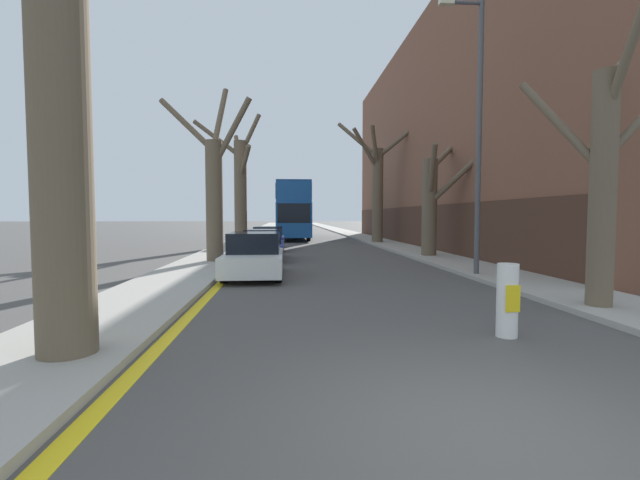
{
  "coord_description": "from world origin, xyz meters",
  "views": [
    {
      "loc": [
        -1.77,
        -3.43,
        1.93
      ],
      "look_at": [
        0.64,
        26.87,
        0.2
      ],
      "focal_mm": 24.0,
      "sensor_mm": 36.0,
      "label": 1
    }
  ],
  "objects_px": {
    "street_tree_left_2": "(240,185)",
    "traffic_bollard": "(507,300)",
    "street_tree_right_1": "(432,201)",
    "double_decker_bus": "(293,208)",
    "street_tree_right_2": "(377,186)",
    "parked_car_1": "(263,245)",
    "lamp_post": "(476,125)",
    "street_tree_right_0": "(606,167)",
    "parked_car_2": "(268,239)",
    "street_tree_left_0": "(61,79)",
    "street_tree_left_1": "(214,188)",
    "parked_car_0": "(254,256)"
  },
  "relations": [
    {
      "from": "street_tree_left_2",
      "to": "traffic_bollard",
      "type": "height_order",
      "value": "street_tree_left_2"
    },
    {
      "from": "street_tree_right_1",
      "to": "double_decker_bus",
      "type": "xyz_separation_m",
      "value": [
        -6.09,
        16.52,
        -0.04
      ]
    },
    {
      "from": "street_tree_right_2",
      "to": "parked_car_1",
      "type": "bearing_deg",
      "value": -124.91
    },
    {
      "from": "lamp_post",
      "to": "street_tree_left_2",
      "type": "bearing_deg",
      "value": 120.12
    },
    {
      "from": "street_tree_right_0",
      "to": "double_decker_bus",
      "type": "xyz_separation_m",
      "value": [
        -5.79,
        27.53,
        -0.34
      ]
    },
    {
      "from": "parked_car_2",
      "to": "traffic_bollard",
      "type": "xyz_separation_m",
      "value": [
        4.5,
        -17.75,
        -0.04
      ]
    },
    {
      "from": "parked_car_1",
      "to": "street_tree_right_0",
      "type": "bearing_deg",
      "value": -55.49
    },
    {
      "from": "street_tree_left_0",
      "to": "street_tree_right_0",
      "type": "xyz_separation_m",
      "value": [
        9.25,
        2.21,
        -0.81
      ]
    },
    {
      "from": "double_decker_bus",
      "to": "traffic_bollard",
      "type": "height_order",
      "value": "double_decker_bus"
    },
    {
      "from": "street_tree_left_1",
      "to": "street_tree_right_0",
      "type": "relative_size",
      "value": 1.07
    },
    {
      "from": "street_tree_left_1",
      "to": "double_decker_bus",
      "type": "bearing_deg",
      "value": 79.27
    },
    {
      "from": "parked_car_1",
      "to": "street_tree_left_2",
      "type": "bearing_deg",
      "value": 101.94
    },
    {
      "from": "street_tree_right_0",
      "to": "lamp_post",
      "type": "bearing_deg",
      "value": 96.13
    },
    {
      "from": "street_tree_left_0",
      "to": "parked_car_0",
      "type": "distance_m",
      "value": 8.53
    },
    {
      "from": "double_decker_bus",
      "to": "parked_car_0",
      "type": "xyz_separation_m",
      "value": [
        -1.57,
        -22.0,
        -1.9
      ]
    },
    {
      "from": "street_tree_right_2",
      "to": "parked_car_1",
      "type": "relative_size",
      "value": 2.14
    },
    {
      "from": "parked_car_2",
      "to": "lamp_post",
      "type": "height_order",
      "value": "lamp_post"
    },
    {
      "from": "double_decker_bus",
      "to": "parked_car_2",
      "type": "bearing_deg",
      "value": -97.86
    },
    {
      "from": "street_tree_left_1",
      "to": "street_tree_left_2",
      "type": "distance_m",
      "value": 10.62
    },
    {
      "from": "street_tree_right_2",
      "to": "parked_car_0",
      "type": "height_order",
      "value": "street_tree_right_2"
    },
    {
      "from": "street_tree_left_1",
      "to": "street_tree_right_1",
      "type": "height_order",
      "value": "street_tree_left_1"
    },
    {
      "from": "lamp_post",
      "to": "street_tree_right_1",
      "type": "bearing_deg",
      "value": 82.59
    },
    {
      "from": "double_decker_bus",
      "to": "traffic_bollard",
      "type": "xyz_separation_m",
      "value": [
        2.93,
        -29.15,
        -1.97
      ]
    },
    {
      "from": "street_tree_right_0",
      "to": "street_tree_right_2",
      "type": "height_order",
      "value": "street_tree_right_2"
    },
    {
      "from": "double_decker_bus",
      "to": "lamp_post",
      "type": "bearing_deg",
      "value": -76.93
    },
    {
      "from": "parked_car_2",
      "to": "traffic_bollard",
      "type": "relative_size",
      "value": 3.57
    },
    {
      "from": "street_tree_right_0",
      "to": "parked_car_1",
      "type": "bearing_deg",
      "value": 124.51
    },
    {
      "from": "street_tree_right_1",
      "to": "lamp_post",
      "type": "distance_m",
      "value": 6.62
    },
    {
      "from": "street_tree_right_1",
      "to": "street_tree_right_2",
      "type": "distance_m",
      "value": 10.19
    },
    {
      "from": "street_tree_right_1",
      "to": "parked_car_0",
      "type": "relative_size",
      "value": 1.45
    },
    {
      "from": "double_decker_bus",
      "to": "parked_car_1",
      "type": "bearing_deg",
      "value": -95.35
    },
    {
      "from": "lamp_post",
      "to": "street_tree_left_1",
      "type": "bearing_deg",
      "value": 152.19
    },
    {
      "from": "street_tree_left_0",
      "to": "street_tree_left_1",
      "type": "xyz_separation_m",
      "value": [
        0.02,
        11.6,
        -0.66
      ]
    },
    {
      "from": "street_tree_left_0",
      "to": "traffic_bollard",
      "type": "distance_m",
      "value": 7.13
    },
    {
      "from": "street_tree_left_1",
      "to": "street_tree_right_2",
      "type": "xyz_separation_m",
      "value": [
        9.11,
        11.71,
        0.94
      ]
    },
    {
      "from": "street_tree_left_1",
      "to": "double_decker_bus",
      "type": "relative_size",
      "value": 0.69
    },
    {
      "from": "double_decker_bus",
      "to": "parked_car_2",
      "type": "xyz_separation_m",
      "value": [
        -1.57,
        -11.4,
        -1.92
      ]
    },
    {
      "from": "street_tree_left_1",
      "to": "street_tree_left_2",
      "type": "bearing_deg",
      "value": 90.51
    },
    {
      "from": "street_tree_left_1",
      "to": "double_decker_bus",
      "type": "xyz_separation_m",
      "value": [
        3.44,
        18.14,
        -0.49
      ]
    },
    {
      "from": "street_tree_left_2",
      "to": "parked_car_2",
      "type": "relative_size",
      "value": 2.06
    },
    {
      "from": "street_tree_right_0",
      "to": "street_tree_right_1",
      "type": "height_order",
      "value": "street_tree_right_0"
    },
    {
      "from": "street_tree_left_1",
      "to": "street_tree_left_2",
      "type": "relative_size",
      "value": 0.86
    },
    {
      "from": "parked_car_1",
      "to": "lamp_post",
      "type": "distance_m",
      "value": 9.93
    },
    {
      "from": "parked_car_2",
      "to": "lamp_post",
      "type": "xyz_separation_m",
      "value": [
        6.85,
        -11.33,
        4.09
      ]
    },
    {
      "from": "parked_car_0",
      "to": "lamp_post",
      "type": "distance_m",
      "value": 8.0
    },
    {
      "from": "parked_car_0",
      "to": "traffic_bollard",
      "type": "height_order",
      "value": "parked_car_0"
    },
    {
      "from": "street_tree_left_0",
      "to": "parked_car_2",
      "type": "relative_size",
      "value": 1.91
    },
    {
      "from": "street_tree_left_1",
      "to": "street_tree_right_1",
      "type": "relative_size",
      "value": 1.28
    },
    {
      "from": "street_tree_left_0",
      "to": "parked_car_1",
      "type": "bearing_deg",
      "value": 81.68
    },
    {
      "from": "street_tree_left_2",
      "to": "street_tree_right_0",
      "type": "relative_size",
      "value": 1.25
    }
  ]
}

